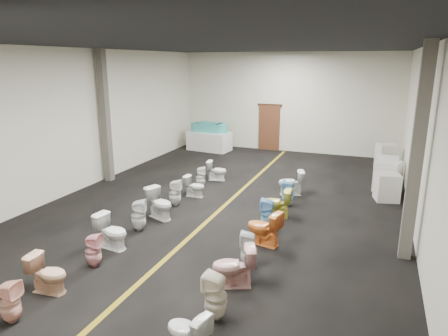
{
  "coord_description": "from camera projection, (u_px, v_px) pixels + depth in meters",
  "views": [
    {
      "loc": [
        3.95,
        -10.21,
        4.09
      ],
      "look_at": [
        -0.39,
        1.0,
        0.86
      ],
      "focal_mm": 32.0,
      "sensor_mm": 36.0,
      "label": 1
    }
  ],
  "objects": [
    {
      "name": "toilet_right_2",
      "position": [
        216.0,
        296.0,
        6.45
      ],
      "size": [
        0.39,
        0.38,
        0.82
      ],
      "primitive_type": "imported",
      "rotation": [
        0.0,
        0.0,
        -1.6
      ],
      "color": "beige",
      "rests_on": "floor"
    },
    {
      "name": "toilet_right_7",
      "position": [
        276.0,
        203.0,
        10.73
      ],
      "size": [
        0.83,
        0.54,
        0.79
      ],
      "primitive_type": "imported",
      "rotation": [
        0.0,
        0.0,
        -1.44
      ],
      "color": "#D6CB48",
      "rests_on": "floor"
    },
    {
      "name": "toilet_left_1",
      "position": [
        10.0,
        302.0,
        6.37
      ],
      "size": [
        0.37,
        0.37,
        0.73
      ],
      "primitive_type": "imported",
      "rotation": [
        0.0,
        0.0,
        1.69
      ],
      "color": "#FAB49F",
      "rests_on": "floor"
    },
    {
      "name": "toilet_right_5",
      "position": [
        264.0,
        228.0,
        9.1
      ],
      "size": [
        0.89,
        0.62,
        0.83
      ],
      "primitive_type": "imported",
      "rotation": [
        0.0,
        0.0,
        -1.78
      ],
      "color": "orange",
      "rests_on": "floor"
    },
    {
      "name": "toilet_right_9",
      "position": [
        291.0,
        183.0,
        12.53
      ],
      "size": [
        0.88,
        0.68,
        0.79
      ],
      "primitive_type": "imported",
      "rotation": [
        0.0,
        0.0,
        -1.23
      ],
      "color": "white",
      "rests_on": "floor"
    },
    {
      "name": "wall_back",
      "position": [
        287.0,
        103.0,
        18.26
      ],
      "size": [
        10.0,
        0.0,
        10.0
      ],
      "primitive_type": "plane",
      "rotation": [
        1.57,
        0.0,
        0.0
      ],
      "color": "beige",
      "rests_on": "ground"
    },
    {
      "name": "toilet_right_8",
      "position": [
        288.0,
        193.0,
        11.57
      ],
      "size": [
        0.39,
        0.38,
        0.75
      ],
      "primitive_type": "imported",
      "rotation": [
        0.0,
        0.0,
        -1.44
      ],
      "color": "#79BAE6",
      "rests_on": "floor"
    },
    {
      "name": "toilet_left_4",
      "position": [
        112.0,
        232.0,
        8.93
      ],
      "size": [
        0.82,
        0.53,
        0.79
      ],
      "primitive_type": "imported",
      "rotation": [
        0.0,
        0.0,
        1.45
      ],
      "color": "white",
      "rests_on": "floor"
    },
    {
      "name": "toilet_right_6",
      "position": [
        268.0,
        214.0,
        9.94
      ],
      "size": [
        0.41,
        0.4,
        0.8
      ],
      "primitive_type": "imported",
      "rotation": [
        0.0,
        0.0,
        -1.44
      ],
      "color": "#73B3E4",
      "rests_on": "floor"
    },
    {
      "name": "toilet_left_5",
      "position": [
        139.0,
        215.0,
        9.86
      ],
      "size": [
        0.47,
        0.47,
        0.8
      ],
      "primitive_type": "imported",
      "rotation": [
        0.0,
        0.0,
        1.94
      ],
      "color": "silver",
      "rests_on": "floor"
    },
    {
      "name": "toilet_left_6",
      "position": [
        160.0,
        203.0,
        10.64
      ],
      "size": [
        0.93,
        0.73,
        0.83
      ],
      "primitive_type": "imported",
      "rotation": [
        0.0,
        0.0,
        1.19
      ],
      "color": "silver",
      "rests_on": "floor"
    },
    {
      "name": "appliance_crate_d",
      "position": [
        387.0,
        157.0,
        15.44
      ],
      "size": [
        0.89,
        0.89,
        1.0
      ],
      "primitive_type": "cube",
      "rotation": [
        0.0,
        0.0,
        0.33
      ],
      "color": "silver",
      "rests_on": "floor"
    },
    {
      "name": "bathtub",
      "position": [
        209.0,
        128.0,
        18.67
      ],
      "size": [
        1.86,
        0.73,
        0.55
      ],
      "rotation": [
        0.0,
        0.0,
        -0.05
      ],
      "color": "teal",
      "rests_on": "display_table"
    },
    {
      "name": "toilet_left_3",
      "position": [
        93.0,
        250.0,
        8.13
      ],
      "size": [
        0.38,
        0.38,
        0.71
      ],
      "primitive_type": "imported",
      "rotation": [
        0.0,
        0.0,
        1.77
      ],
      "color": "pink",
      "rests_on": "floor"
    },
    {
      "name": "appliance_crate_b",
      "position": [
        387.0,
        176.0,
        12.89
      ],
      "size": [
        0.88,
        0.88,
        0.98
      ],
      "primitive_type": "cube",
      "rotation": [
        0.0,
        0.0,
        -0.27
      ],
      "color": "silver",
      "rests_on": "floor"
    },
    {
      "name": "display_table",
      "position": [
        209.0,
        141.0,
        18.83
      ],
      "size": [
        2.07,
        1.22,
        0.87
      ],
      "primitive_type": "cube",
      "rotation": [
        0.0,
        0.0,
        -0.13
      ],
      "color": "white",
      "rests_on": "floor"
    },
    {
      "name": "floor",
      "position": [
        224.0,
        206.0,
        11.63
      ],
      "size": [
        16.0,
        16.0,
        0.0
      ],
      "primitive_type": "plane",
      "color": "black",
      "rests_on": "ground"
    },
    {
      "name": "toilet_right_4",
      "position": [
        249.0,
        249.0,
        8.14
      ],
      "size": [
        0.41,
        0.4,
        0.75
      ],
      "primitive_type": "imported",
      "rotation": [
        0.0,
        0.0,
        -1.36
      ],
      "color": "silver",
      "rests_on": "floor"
    },
    {
      "name": "wall_right",
      "position": [
        424.0,
        143.0,
        9.31
      ],
      "size": [
        0.0,
        16.0,
        16.0
      ],
      "primitive_type": "plane",
      "rotation": [
        1.57,
        0.0,
        -1.57
      ],
      "color": "beige",
      "rests_on": "ground"
    },
    {
      "name": "column_left",
      "position": [
        105.0,
        117.0,
        13.61
      ],
      "size": [
        0.25,
        0.25,
        4.5
      ],
      "primitive_type": "cube",
      "color": "#59544C",
      "rests_on": "floor"
    },
    {
      "name": "toilet_left_9",
      "position": [
        201.0,
        177.0,
        13.28
      ],
      "size": [
        0.43,
        0.42,
        0.71
      ],
      "primitive_type": "imported",
      "rotation": [
        0.0,
        0.0,
        2.0
      ],
      "color": "white",
      "rests_on": "floor"
    },
    {
      "name": "toilet_left_10",
      "position": [
        217.0,
        171.0,
        14.1
      ],
      "size": [
        0.74,
        0.49,
        0.7
      ],
      "primitive_type": "imported",
      "rotation": [
        0.0,
        0.0,
        1.73
      ],
      "color": "white",
      "rests_on": "floor"
    },
    {
      "name": "toilet_left_8",
      "position": [
        195.0,
        186.0,
        12.38
      ],
      "size": [
        0.65,
        0.38,
        0.66
      ],
      "primitive_type": "imported",
      "rotation": [
        0.0,
        0.0,
        1.56
      ],
      "color": "white",
      "rests_on": "floor"
    },
    {
      "name": "toilet_left_7",
      "position": [
        175.0,
        193.0,
        11.58
      ],
      "size": [
        0.42,
        0.41,
        0.78
      ],
      "primitive_type": "imported",
      "rotation": [
        0.0,
        0.0,
        1.76
      ],
      "color": "silver",
      "rests_on": "floor"
    },
    {
      "name": "door_frame",
      "position": [
        270.0,
        105.0,
        18.52
      ],
      "size": [
        1.15,
        0.08,
        0.1
      ],
      "primitive_type": "cube",
      "color": "#331C11",
      "rests_on": "back_door"
    },
    {
      "name": "ceiling",
      "position": [
        224.0,
        45.0,
        10.47
      ],
      "size": [
        16.0,
        16.0,
        0.0
      ],
      "primitive_type": "plane",
      "rotation": [
        3.14,
        0.0,
        0.0
      ],
      "color": "black",
      "rests_on": "ground"
    },
    {
      "name": "toilet_right_3",
      "position": [
        234.0,
        267.0,
        7.39
      ],
      "size": [
        0.91,
        0.73,
        0.81
      ],
      "primitive_type": "imported",
      "rotation": [
        0.0,
        0.0,
        -1.17
      ],
      "color": "#D39B96",
      "rests_on": "floor"
    },
    {
      "name": "column_right",
      "position": [
        417.0,
        155.0,
        8.04
      ],
      "size": [
        0.25,
        0.25,
        4.5
      ],
      "primitive_type": "cube",
      "color": "#59544C",
      "rests_on": "floor"
    },
    {
      "name": "aisle_stripe",
      "position": [
        224.0,
        206.0,
        11.63
      ],
      "size": [
        0.12,
        15.6,
        0.01
      ],
      "primitive_type": "cube",
      "color": "olive",
      "rests_on": "floor"
    },
    {
      "name": "appliance_crate_a",
      "position": [
        387.0,
        187.0,
        12.03
      ],
      "size": [
        0.79,
        0.79,
        0.84
      ],
      "primitive_type": "cube",
      "rotation": [
        0.0,
        0.0,
        0.24
      ],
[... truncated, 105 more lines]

